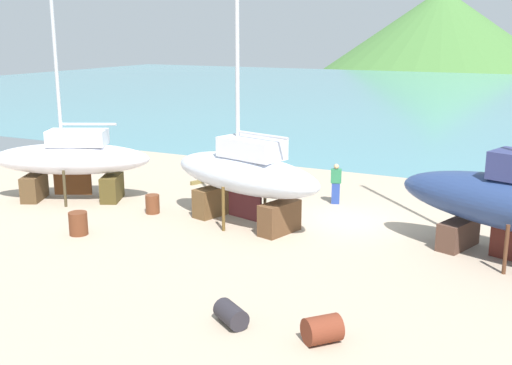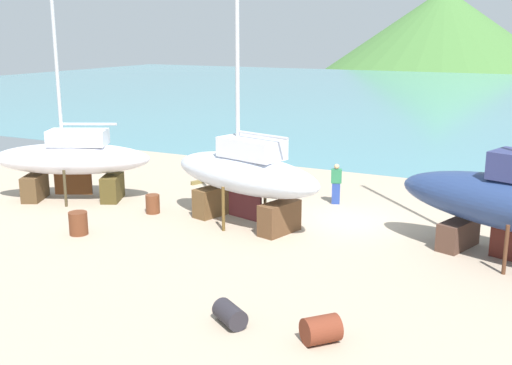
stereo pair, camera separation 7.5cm
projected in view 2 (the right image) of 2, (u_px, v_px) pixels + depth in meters
The scene contains 12 objects.
ground_plane at pixel (320, 244), 21.20m from camera, with size 44.53×44.53×0.00m, color tan.
sea_water at pixel (496, 98), 67.56m from camera, with size 154.49×84.64×0.01m, color teal.
headland_hill at pixel (440, 63), 144.07m from camera, with size 97.69×97.69×33.49m, color #467537.
sailboat_mid_port at pixel (245, 174), 22.96m from camera, with size 7.08×3.79×12.71m.
sailboat_far_slipway at pixel (72, 159), 26.36m from camera, with size 6.93×4.69×10.04m.
worker at pixel (336, 183), 25.93m from camera, with size 0.50×0.37×1.72m.
barrel_tipped_left at pixel (78, 223), 22.10m from camera, with size 0.66×0.66×0.83m, color brown.
barrel_ochre at pixel (153, 204), 24.71m from camera, with size 0.56×0.56×0.75m, color brown.
barrel_tar_black at pixel (321, 330), 14.40m from camera, with size 0.66×0.66×0.84m, color maroon.
barrel_by_slipway at pixel (230, 314), 15.30m from camera, with size 0.54×0.54×0.93m, color #29272D.
barrel_rust_near at pixel (224, 171), 30.38m from camera, with size 0.61×0.61×0.81m, color black.
timber_short_cross at pixel (208, 180), 29.90m from camera, with size 1.96×0.12×0.18m, color olive.
Camera 2 is at (7.11, -21.90, 7.08)m, focal length 43.43 mm.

